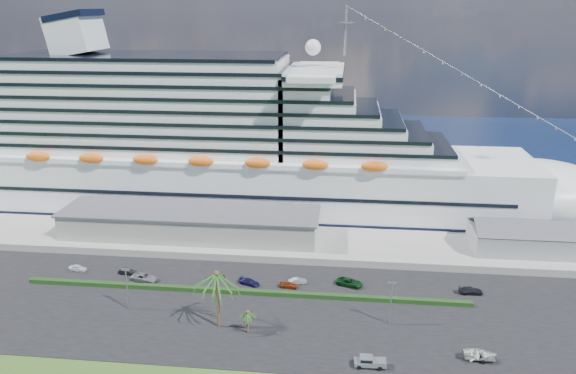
# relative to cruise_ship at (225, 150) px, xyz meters

# --- Properties ---
(ground) EXTENTS (420.00, 420.00, 0.00)m
(ground) POSITION_rel_cruise_ship_xyz_m (21.53, -64.00, -16.69)
(ground) COLOR #34541C
(ground) RESTS_ON ground
(asphalt_lot) EXTENTS (140.00, 38.00, 0.12)m
(asphalt_lot) POSITION_rel_cruise_ship_xyz_m (21.53, -53.00, -16.63)
(asphalt_lot) COLOR black
(asphalt_lot) RESTS_ON ground
(wharf) EXTENTS (240.00, 20.00, 1.80)m
(wharf) POSITION_rel_cruise_ship_xyz_m (21.53, -24.00, -15.79)
(wharf) COLOR gray
(wharf) RESTS_ON ground
(water) EXTENTS (420.00, 160.00, 0.02)m
(water) POSITION_rel_cruise_ship_xyz_m (21.53, 66.00, -16.68)
(water) COLOR black
(water) RESTS_ON ground
(cruise_ship) EXTENTS (191.00, 38.00, 54.00)m
(cruise_ship) POSITION_rel_cruise_ship_xyz_m (0.00, 0.00, 0.00)
(cruise_ship) COLOR silver
(cruise_ship) RESTS_ON ground
(terminal_building) EXTENTS (61.00, 15.00, 6.30)m
(terminal_building) POSITION_rel_cruise_ship_xyz_m (-3.47, -24.00, -11.68)
(terminal_building) COLOR gray
(terminal_building) RESTS_ON wharf
(port_shed) EXTENTS (24.00, 12.31, 7.37)m
(port_shed) POSITION_rel_cruise_ship_xyz_m (73.53, -24.00, -12.30)
(port_shed) COLOR gray
(port_shed) RESTS_ON wharf
(hedge) EXTENTS (88.00, 1.10, 0.90)m
(hedge) POSITION_rel_cruise_ship_xyz_m (13.53, -48.00, -16.12)
(hedge) COLOR black
(hedge) RESTS_ON asphalt_lot
(lamp_post_left) EXTENTS (1.60, 0.35, 8.27)m
(lamp_post_left) POSITION_rel_cruise_ship_xyz_m (-6.47, -56.00, -11.35)
(lamp_post_left) COLOR gray
(lamp_post_left) RESTS_ON asphalt_lot
(lamp_post_right) EXTENTS (1.60, 0.35, 8.27)m
(lamp_post_right) POSITION_rel_cruise_ship_xyz_m (41.53, -56.00, -11.35)
(lamp_post_right) COLOR gray
(lamp_post_right) RESTS_ON asphalt_lot
(palm_tall) EXTENTS (8.82, 8.82, 11.13)m
(palm_tall) POSITION_rel_cruise_ship_xyz_m (11.53, -60.00, -7.49)
(palm_tall) COLOR #47301E
(palm_tall) RESTS_ON ground
(palm_short) EXTENTS (3.53, 3.53, 4.56)m
(palm_short) POSITION_rel_cruise_ship_xyz_m (17.03, -61.50, -13.03)
(palm_short) COLOR #47301E
(palm_short) RESTS_ON ground
(parked_car_0) EXTENTS (4.15, 2.32, 1.33)m
(parked_car_0) POSITION_rel_cruise_ship_xyz_m (-23.26, -41.99, -15.91)
(parked_car_0) COLOR white
(parked_car_0) RESTS_ON asphalt_lot
(parked_car_1) EXTENTS (3.94, 1.89, 1.25)m
(parked_car_1) POSITION_rel_cruise_ship_xyz_m (-12.10, -42.43, -15.95)
(parked_car_1) COLOR black
(parked_car_1) RESTS_ON asphalt_lot
(parked_car_2) EXTENTS (5.89, 3.61, 1.52)m
(parked_car_2) POSITION_rel_cruise_ship_xyz_m (-7.57, -44.81, -15.81)
(parked_car_2) COLOR gray
(parked_car_2) RESTS_ON asphalt_lot
(parked_car_3) EXTENTS (4.58, 3.08, 1.23)m
(parked_car_3) POSITION_rel_cruise_ship_xyz_m (14.18, -44.10, -15.96)
(parked_car_3) COLOR #141241
(parked_car_3) RESTS_ON asphalt_lot
(parked_car_4) EXTENTS (3.85, 1.88, 1.27)m
(parked_car_4) POSITION_rel_cruise_ship_xyz_m (22.23, -44.48, -15.94)
(parked_car_4) COLOR maroon
(parked_car_4) RESTS_ON asphalt_lot
(parked_car_5) EXTENTS (3.92, 2.39, 1.22)m
(parked_car_5) POSITION_rel_cruise_ship_xyz_m (23.90, -42.67, -15.97)
(parked_car_5) COLOR #9B9DA2
(parked_car_5) RESTS_ON asphalt_lot
(parked_car_6) EXTENTS (5.87, 4.13, 1.49)m
(parked_car_6) POSITION_rel_cruise_ship_xyz_m (34.36, -42.29, -15.83)
(parked_car_6) COLOR #0D3614
(parked_car_6) RESTS_ON asphalt_lot
(parked_car_7) EXTENTS (4.77, 2.19, 1.35)m
(parked_car_7) POSITION_rel_cruise_ship_xyz_m (58.04, -43.03, -15.90)
(parked_car_7) COLOR black
(parked_car_7) RESTS_ON asphalt_lot
(pickup_truck) EXTENTS (5.05, 2.02, 1.77)m
(pickup_truck) POSITION_rel_cruise_ship_xyz_m (37.63, -68.82, -15.60)
(pickup_truck) COLOR black
(pickup_truck) RESTS_ON asphalt_lot
(boat_trailer) EXTENTS (5.94, 3.86, 1.71)m
(boat_trailer) POSITION_rel_cruise_ship_xyz_m (55.10, -65.25, -15.44)
(boat_trailer) COLOR gray
(boat_trailer) RESTS_ON asphalt_lot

